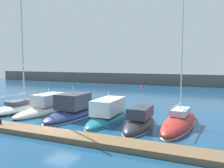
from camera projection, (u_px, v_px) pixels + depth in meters
name	position (u px, v px, depth m)	size (l,w,h in m)	color
ground_plane	(62.00, 130.00, 19.34)	(120.00, 120.00, 0.00)	navy
dock_pier	(49.00, 133.00, 17.86)	(26.09, 1.83, 0.37)	brown
breakwater_seawall	(165.00, 79.00, 59.01)	(108.00, 2.55, 2.81)	#5B5651
sailboat_white_nearest	(21.00, 107.00, 27.38)	(3.29, 9.55, 16.20)	white
motorboat_ivory_second	(48.00, 107.00, 26.66)	(3.61, 9.73, 3.17)	silver
motorboat_navy_third	(74.00, 110.00, 24.42)	(3.25, 9.25, 3.44)	navy
motorboat_teal_fourth	(110.00, 113.00, 23.08)	(2.77, 9.47, 3.20)	#19707F
motorboat_charcoal_fifth	(140.00, 122.00, 20.22)	(2.21, 6.51, 3.27)	#2D2D33
sailboat_red_sixth	(179.00, 121.00, 20.65)	(2.97, 9.40, 17.11)	#B72D28
mooring_buoy_red	(142.00, 87.00, 53.40)	(0.67, 0.67, 0.67)	red
mooring_buoy_white	(72.00, 96.00, 39.53)	(0.88, 0.88, 0.88)	white
dock_bollard	(0.00, 121.00, 19.90)	(0.20, 0.20, 0.44)	black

